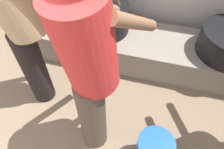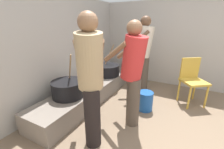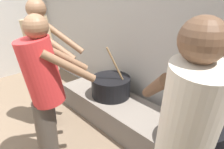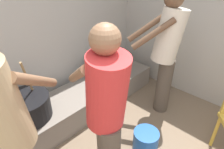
# 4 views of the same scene
# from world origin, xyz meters

# --- Properties ---
(hearth_ledge) EXTENTS (2.77, 0.60, 0.33)m
(hearth_ledge) POSITION_xyz_m (0.76, 1.89, 0.16)
(hearth_ledge) COLOR slate
(hearth_ledge) RESTS_ON ground_plane
(cooking_pot_secondary) EXTENTS (0.53, 0.53, 0.72)m
(cooking_pot_secondary) POSITION_xyz_m (0.14, 1.92, 0.46)
(cooking_pot_secondary) COLOR black
(cooking_pot_secondary) RESTS_ON hearth_ledge
(cook_in_tan_shirt) EXTENTS (0.73, 0.65, 1.62)m
(cook_in_tan_shirt) POSITION_xyz_m (-0.24, 1.17, 0.93)
(cook_in_tan_shirt) COLOR black
(cook_in_tan_shirt) RESTS_ON ground_plane
(cook_in_red_shirt) EXTENTS (0.53, 0.72, 1.55)m
(cook_in_red_shirt) POSITION_xyz_m (0.38, 0.88, 0.88)
(cook_in_red_shirt) COLOR #4C4238
(cook_in_red_shirt) RESTS_ON ground_plane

